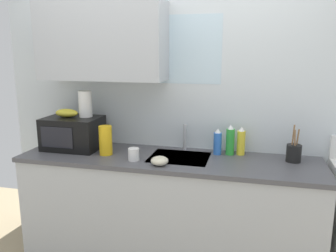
{
  "coord_description": "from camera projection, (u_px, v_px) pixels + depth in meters",
  "views": [
    {
      "loc": [
        0.62,
        -2.49,
        1.71
      ],
      "look_at": [
        0.0,
        0.0,
        1.15
      ],
      "focal_mm": 36.54,
      "sensor_mm": 36.0,
      "label": 1
    }
  ],
  "objects": [
    {
      "name": "cereal_canister",
      "position": [
        106.0,
        140.0,
        2.72
      ],
      "size": [
        0.1,
        0.1,
        0.23
      ],
      "primitive_type": "cylinder",
      "color": "gold",
      "rests_on": "counter_unit"
    },
    {
      "name": "utensil_crock",
      "position": [
        294.0,
        153.0,
        2.56
      ],
      "size": [
        0.11,
        0.11,
        0.28
      ],
      "color": "black",
      "rests_on": "counter_unit"
    },
    {
      "name": "dish_soap_bottle_yellow",
      "position": [
        241.0,
        142.0,
        2.72
      ],
      "size": [
        0.06,
        0.06,
        0.23
      ],
      "color": "yellow",
      "rests_on": "counter_unit"
    },
    {
      "name": "banana_bunch",
      "position": [
        67.0,
        113.0,
        2.87
      ],
      "size": [
        0.2,
        0.11,
        0.07
      ],
      "primitive_type": "ellipsoid",
      "color": "gold",
      "rests_on": "microwave"
    },
    {
      "name": "microwave",
      "position": [
        73.0,
        133.0,
        2.89
      ],
      "size": [
        0.46,
        0.35,
        0.27
      ],
      "color": "black",
      "rests_on": "counter_unit"
    },
    {
      "name": "sink_faucet",
      "position": [
        185.0,
        137.0,
        2.86
      ],
      "size": [
        0.03,
        0.03,
        0.22
      ],
      "primitive_type": "cylinder",
      "color": "#B2B5BA",
      "rests_on": "counter_unit"
    },
    {
      "name": "kitchen_wall_assembly",
      "position": [
        163.0,
        93.0,
        2.9
      ],
      "size": [
        3.12,
        0.42,
        2.5
      ],
      "color": "silver",
      "rests_on": "ground"
    },
    {
      "name": "dish_soap_bottle_blue",
      "position": [
        218.0,
        142.0,
        2.74
      ],
      "size": [
        0.06,
        0.06,
        0.21
      ],
      "color": "blue",
      "rests_on": "counter_unit"
    },
    {
      "name": "small_bowl",
      "position": [
        160.0,
        161.0,
        2.49
      ],
      "size": [
        0.13,
        0.13,
        0.06
      ],
      "primitive_type": "ellipsoid",
      "color": "beige",
      "rests_on": "counter_unit"
    },
    {
      "name": "mug_white",
      "position": [
        134.0,
        154.0,
        2.59
      ],
      "size": [
        0.08,
        0.08,
        0.09
      ],
      "primitive_type": "cylinder",
      "color": "white",
      "rests_on": "counter_unit"
    },
    {
      "name": "paper_towel_roll",
      "position": [
        85.0,
        104.0,
        2.87
      ],
      "size": [
        0.11,
        0.11,
        0.22
      ],
      "primitive_type": "cylinder",
      "color": "white",
      "rests_on": "microwave"
    },
    {
      "name": "dish_soap_bottle_green",
      "position": [
        230.0,
        141.0,
        2.72
      ],
      "size": [
        0.07,
        0.07,
        0.24
      ],
      "color": "green",
      "rests_on": "counter_unit"
    },
    {
      "name": "counter_unit",
      "position": [
        168.0,
        209.0,
        2.77
      ],
      "size": [
        2.35,
        0.63,
        0.9
      ],
      "color": "#B2B7BC",
      "rests_on": "ground"
    }
  ]
}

